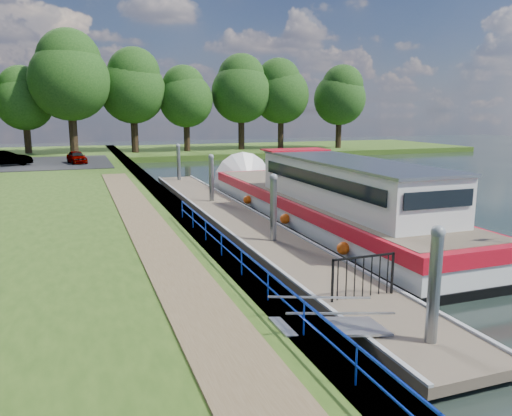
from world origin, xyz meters
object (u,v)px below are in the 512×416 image
object	(u,v)px
barge	(315,200)
car_b	(7,158)
pontoon	(237,221)
car_a	(77,157)

from	to	relation	value
barge	car_b	world-z (taller)	barge
pontoon	car_a	world-z (taller)	car_a
pontoon	barge	world-z (taller)	barge
car_b	barge	bearing A→B (deg)	-162.51
barge	car_b	distance (m)	28.77
car_b	pontoon	bearing A→B (deg)	-168.18
pontoon	car_b	bearing A→B (deg)	117.31
pontoon	car_b	distance (m)	26.32
barge	car_a	size ratio (longest dim) A/B	6.79
pontoon	barge	distance (m)	3.79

